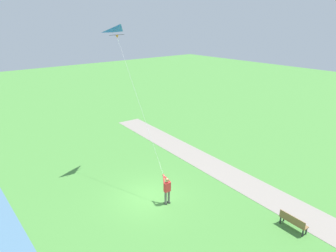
# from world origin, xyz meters

# --- Properties ---
(ground_plane) EXTENTS (120.00, 120.00, 0.00)m
(ground_plane) POSITION_xyz_m (0.00, 0.00, 0.00)
(ground_plane) COLOR #4C8E3D
(walkway_path) EXTENTS (4.60, 32.09, 0.02)m
(walkway_path) POSITION_xyz_m (-6.20, 2.00, 0.01)
(walkway_path) COLOR gray
(walkway_path) RESTS_ON ground
(person_kite_flyer) EXTENTS (0.52, 0.62, 1.83)m
(person_kite_flyer) POSITION_xyz_m (-0.49, 1.24, 1.05)
(person_kite_flyer) COLOR #232328
(person_kite_flyer) RESTS_ON ground
(flying_kite) EXTENTS (1.77, 5.74, 8.49)m
(flying_kite) POSITION_xyz_m (-1.08, -4.21, 9.83)
(flying_kite) COLOR blue
(park_bench_near_walkway) EXTENTS (0.54, 1.53, 0.88)m
(park_bench_near_walkway) POSITION_xyz_m (-4.16, 7.37, 0.51)
(park_bench_near_walkway) COLOR olive
(park_bench_near_walkway) RESTS_ON ground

